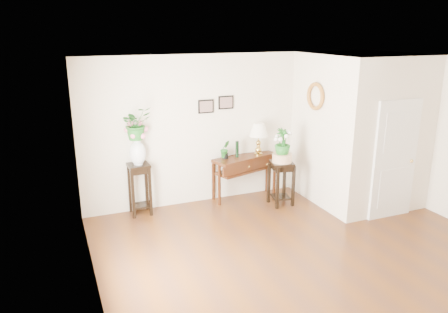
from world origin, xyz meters
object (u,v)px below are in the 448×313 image
console_table (244,177)px  plant_stand_b (281,183)px  table_lamp (259,137)px  plant_stand_a (140,189)px

console_table → plant_stand_b: (0.51, -0.56, -0.01)m
table_lamp → plant_stand_b: table_lamp is taller
plant_stand_a → plant_stand_b: (2.56, -0.57, -0.05)m
plant_stand_b → table_lamp: bearing=110.7°
table_lamp → plant_stand_a: table_lamp is taller
table_lamp → plant_stand_a: 2.47m
plant_stand_b → plant_stand_a: bearing=167.4°
plant_stand_a → plant_stand_b: plant_stand_a is taller
console_table → plant_stand_a: 2.05m
console_table → plant_stand_b: 0.76m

